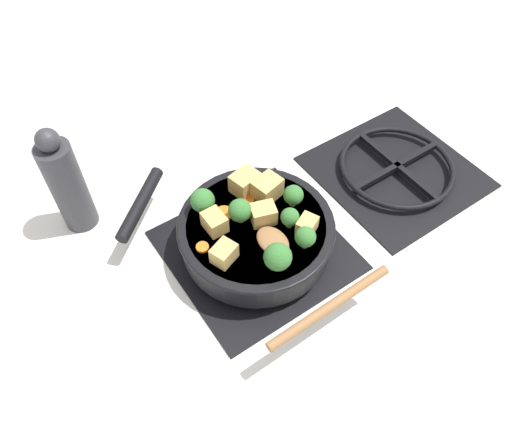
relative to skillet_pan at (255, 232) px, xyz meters
The scene contains 21 objects.
ground_plane 0.06m from the skillet_pan, 40.80° to the left, with size 2.40×2.40×0.00m, color white.
front_burner_grate 0.05m from the skillet_pan, 40.80° to the left, with size 0.31×0.31×0.03m.
rear_burner_grate 0.36m from the skillet_pan, 89.67° to the left, with size 0.31×0.31×0.03m.
skillet_pan is the anchor object (origin of this frame).
wooden_spoon 0.14m from the skillet_pan, ahead, with size 0.20×0.24×0.02m.
tofu_cube_center_large 0.08m from the skillet_pan, 116.50° to the right, with size 0.04×0.03×0.03m, color tan.
tofu_cube_near_handle 0.05m from the skillet_pan, 93.65° to the left, with size 0.04×0.03×0.03m, color tan.
tofu_cube_east_chunk 0.09m from the skillet_pan, 158.07° to the left, with size 0.05×0.04×0.04m, color tan.
tofu_cube_west_chunk 0.10m from the skillet_pan, 68.19° to the right, with size 0.04×0.03×0.03m, color tan.
tofu_cube_back_piece 0.08m from the skillet_pan, 126.45° to the left, with size 0.05×0.04×0.04m, color tan.
tofu_cube_front_piece 0.10m from the skillet_pan, 46.41° to the left, with size 0.04×0.03×0.03m, color tan.
broccoli_floret_near_spoon 0.11m from the skillet_pan, 26.47° to the left, with size 0.04×0.04×0.04m.
broccoli_floret_center_top 0.11m from the skillet_pan, 11.67° to the right, with size 0.05×0.05×0.05m.
broccoli_floret_east_rim 0.06m from the skillet_pan, 140.82° to the right, with size 0.04×0.04×0.05m.
broccoli_floret_west_rim 0.11m from the skillet_pan, 142.14° to the right, with size 0.04×0.04×0.05m.
broccoli_floret_north_edge 0.08m from the skillet_pan, 51.72° to the left, with size 0.03×0.03×0.04m.
broccoli_floret_south_cluster 0.10m from the skillet_pan, 86.94° to the left, with size 0.04×0.04×0.04m.
carrot_slice_orange_thin 0.06m from the skillet_pan, 160.67° to the left, with size 0.03×0.03×0.01m, color orange.
carrot_slice_near_center 0.11m from the skillet_pan, 93.63° to the right, with size 0.02×0.02×0.01m, color orange.
carrot_slice_edge_slice 0.06m from the skillet_pan, 145.57° to the right, with size 0.03×0.03×0.01m, color orange.
pepper_mill 0.35m from the skillet_pan, 136.34° to the right, with size 0.06×0.06×0.23m.
Camera 1 is at (0.44, -0.30, 0.78)m, focal length 35.00 mm.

